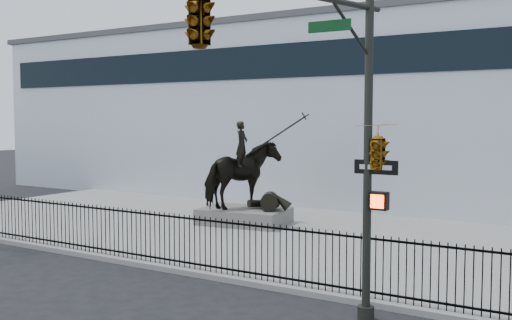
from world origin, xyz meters
The scene contains 7 objects.
ground centered at (0.00, 0.00, 0.00)m, with size 120.00×120.00×0.00m, color black.
plaza centered at (0.00, 7.00, 0.07)m, with size 30.00×12.00×0.15m, color gray.
building centered at (0.00, 20.00, 4.50)m, with size 44.00×14.00×9.00m, color white.
picket_fence centered at (0.00, 1.25, 0.90)m, with size 22.10×0.10×1.50m.
statue_plinth centered at (-1.08, 7.94, 0.46)m, with size 3.32×2.28×0.62m, color #585651.
equestrian_statue centered at (-1.02, 7.95, 2.07)m, with size 4.22×2.90×3.60m.
traffic_signal_right centered at (6.47, -2.00, 4.85)m, with size 2.17×6.86×7.00m.
Camera 1 is at (11.58, -11.73, 4.32)m, focal length 42.00 mm.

